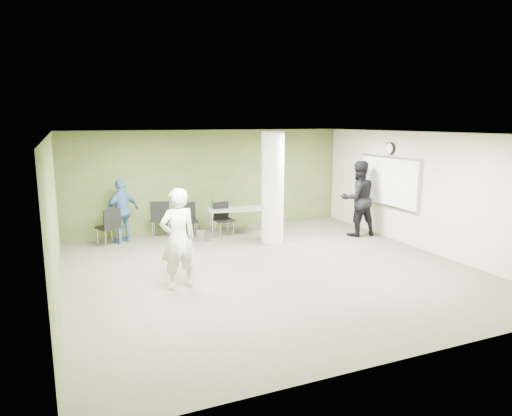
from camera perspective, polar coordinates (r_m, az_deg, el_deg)
name	(u,v)px	position (r m, az deg, el deg)	size (l,w,h in m)	color
floor	(269,269)	(9.58, 1.65, -7.67)	(8.00, 8.00, 0.00)	#4E4F3E
ceiling	(270,133)	(9.09, 1.74, 9.32)	(8.00, 8.00, 0.00)	white
wall_back	(211,180)	(12.94, -5.69, 3.49)	(8.00, 0.02, 2.80)	#445528
wall_left	(54,219)	(8.43, -23.91, -1.31)	(0.02, 8.00, 2.80)	#445528
wall_right_cream	(424,192)	(11.46, 20.21, 1.94)	(0.02, 8.00, 2.80)	beige
column	(273,187)	(11.44, 2.09, 2.58)	(0.56, 0.56, 2.80)	silver
whiteboard	(388,181)	(12.30, 16.18, 3.21)	(0.05, 2.30, 1.30)	silver
wall_clock	(390,148)	(12.22, 16.39, 7.16)	(0.06, 0.32, 0.32)	black
folding_table	(235,210)	(12.32, -2.61, -0.28)	(1.60, 0.93, 0.97)	#9C9C96
wastebasket	(201,236)	(11.77, -6.88, -3.51)	(0.24, 0.24, 0.28)	#4C4C4C
chair_back_left	(110,224)	(11.71, -17.81, -1.96)	(0.62, 0.62, 0.95)	black
chair_back_right	(161,216)	(12.16, -11.85, -1.02)	(0.62, 0.62, 1.01)	black
chair_table_left	(188,217)	(12.17, -8.51, -1.16)	(0.51, 0.51, 0.92)	black
chair_table_right	(223,216)	(12.23, -4.17, -1.06)	(0.48, 0.48, 0.90)	black
woman_white	(178,239)	(8.39, -9.71, -3.83)	(0.68, 0.45, 1.87)	silver
man_black	(358,199)	(12.45, 12.64, 1.16)	(0.98, 0.76, 2.01)	black
man_blue	(122,211)	(11.94, -16.37, -0.38)	(0.95, 0.40, 1.62)	#3A6290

